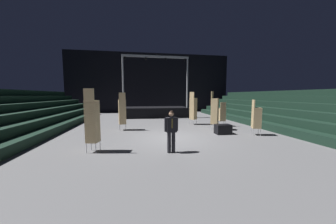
% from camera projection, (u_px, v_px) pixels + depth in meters
% --- Properties ---
extents(ground_plane, '(22.00, 30.00, 0.10)m').
position_uv_depth(ground_plane, '(172.00, 138.00, 9.49)').
color(ground_plane, slate).
extents(arena_end_wall, '(22.00, 0.30, 8.00)m').
position_uv_depth(arena_end_wall, '(151.00, 83.00, 23.83)').
color(arena_end_wall, black).
rests_on(arena_end_wall, ground_plane).
extents(bleacher_bank_left, '(4.50, 24.00, 2.70)m').
position_uv_depth(bleacher_bank_left, '(0.00, 114.00, 8.89)').
color(bleacher_bank_left, black).
rests_on(bleacher_bank_left, ground_plane).
extents(bleacher_bank_right, '(4.50, 24.00, 2.70)m').
position_uv_depth(bleacher_bank_right, '(295.00, 109.00, 11.80)').
color(bleacher_bank_right, black).
rests_on(bleacher_bank_right, ground_plane).
extents(stage_riser, '(6.90, 3.21, 6.19)m').
position_uv_depth(stage_riser, '(155.00, 111.00, 18.86)').
color(stage_riser, black).
rests_on(stage_riser, ground_plane).
extents(man_with_tie, '(0.57, 0.27, 1.70)m').
position_uv_depth(man_with_tie, '(171.00, 129.00, 6.91)').
color(man_with_tie, black).
rests_on(man_with_tie, ground_plane).
extents(chair_stack_front_left, '(0.56, 0.56, 2.05)m').
position_uv_depth(chair_stack_front_left, '(256.00, 117.00, 9.99)').
color(chair_stack_front_left, '#B2B5BA').
rests_on(chair_stack_front_left, ground_plane).
extents(chair_stack_front_right, '(0.49, 0.49, 1.79)m').
position_uv_depth(chair_stack_front_right, '(222.00, 114.00, 12.91)').
color(chair_stack_front_right, '#B2B5BA').
rests_on(chair_stack_front_right, ground_plane).
extents(chair_stack_mid_left, '(0.61, 0.61, 2.56)m').
position_uv_depth(chair_stack_mid_left, '(193.00, 108.00, 13.70)').
color(chair_stack_mid_left, '#B2B5BA').
rests_on(chair_stack_mid_left, ground_plane).
extents(chair_stack_mid_right, '(0.62, 0.62, 2.56)m').
position_uv_depth(chair_stack_mid_right, '(215.00, 111.00, 11.50)').
color(chair_stack_mid_right, '#B2B5BA').
rests_on(chair_stack_mid_right, ground_plane).
extents(chair_stack_mid_centre, '(0.52, 0.52, 2.48)m').
position_uv_depth(chair_stack_mid_centre, '(122.00, 112.00, 11.44)').
color(chair_stack_mid_centre, '#B2B5BA').
rests_on(chair_stack_mid_centre, ground_plane).
extents(chair_stack_rear_left, '(0.53, 0.53, 2.56)m').
position_uv_depth(chair_stack_rear_left, '(92.00, 121.00, 6.97)').
color(chair_stack_rear_left, '#B2B5BA').
rests_on(chair_stack_rear_left, ground_plane).
extents(equipment_road_case, '(0.90, 0.61, 0.57)m').
position_uv_depth(equipment_road_case, '(223.00, 129.00, 10.37)').
color(equipment_road_case, black).
rests_on(equipment_road_case, ground_plane).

